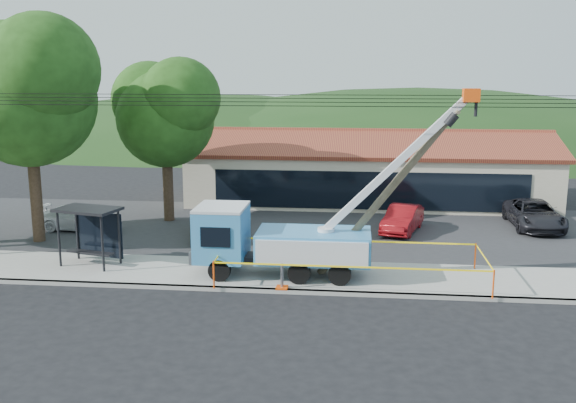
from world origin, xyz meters
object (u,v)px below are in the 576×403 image
at_px(car_silver, 212,239).
at_px(car_dark, 533,229).
at_px(bus_shelter, 91,223).
at_px(car_white, 80,231).
at_px(utility_truck, 278,239).
at_px(leaning_pole, 399,178).
at_px(car_red, 402,234).

distance_m(car_silver, car_dark, 16.86).
distance_m(bus_shelter, car_white, 6.96).
xyz_separation_m(utility_truck, leaning_pole, (4.71, 0.36, 2.49)).
xyz_separation_m(car_red, car_white, (-16.63, -1.37, 0.00)).
distance_m(leaning_pole, car_dark, 12.67).
xyz_separation_m(leaning_pole, car_silver, (-8.76, 5.47, -4.11)).
bearing_deg(bus_shelter, leaning_pole, 12.33).
bearing_deg(car_white, leaning_pole, -109.29).
relative_size(car_silver, car_dark, 0.88).
relative_size(utility_truck, bus_shelter, 3.81).
height_order(bus_shelter, car_dark, bus_shelter).
bearing_deg(leaning_pole, car_red, 84.46).
bearing_deg(car_red, car_silver, -151.12).
bearing_deg(car_dark, car_silver, -167.17).
height_order(car_red, car_dark, car_dark).
bearing_deg(car_dark, utility_truck, -142.30).
bearing_deg(utility_truck, car_dark, 37.61).
xyz_separation_m(car_silver, car_dark, (16.44, 3.72, 0.00)).
distance_m(leaning_pole, bus_shelter, 12.90).
relative_size(car_silver, car_red, 1.11).
bearing_deg(leaning_pole, utility_truck, -175.63).
height_order(utility_truck, leaning_pole, utility_truck).
relative_size(car_silver, car_white, 1.05).
relative_size(utility_truck, leaning_pole, 1.47).
height_order(car_red, car_white, car_red).
relative_size(bus_shelter, car_white, 0.66).
bearing_deg(car_dark, car_white, -172.60).
height_order(car_silver, car_dark, car_silver).
distance_m(car_red, car_dark, 7.15).
bearing_deg(utility_truck, car_red, 55.42).
distance_m(utility_truck, car_dark, 15.73).
xyz_separation_m(bus_shelter, car_red, (13.44, 7.24, -1.94)).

